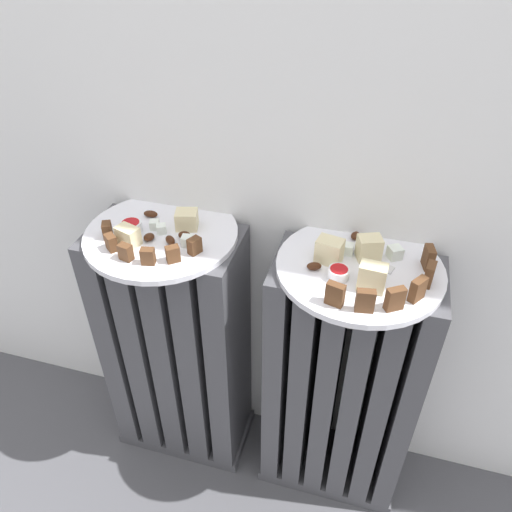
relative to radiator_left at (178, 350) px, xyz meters
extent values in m
cube|color=#47474C|center=(0.00, 0.00, -0.32)|extent=(0.34, 0.18, 0.03)
cube|color=#47474C|center=(-0.13, 0.00, 0.02)|extent=(0.05, 0.18, 0.64)
cube|color=#47474C|center=(-0.07, 0.00, 0.02)|extent=(0.05, 0.18, 0.64)
cube|color=#47474C|center=(0.00, 0.00, 0.02)|extent=(0.05, 0.18, 0.64)
cube|color=#47474C|center=(0.07, 0.00, 0.02)|extent=(0.05, 0.18, 0.64)
cube|color=#47474C|center=(0.13, 0.00, 0.02)|extent=(0.05, 0.18, 0.64)
cube|color=#47474C|center=(0.40, 0.00, -0.32)|extent=(0.34, 0.18, 0.03)
cube|color=#47474C|center=(0.26, 0.00, 0.02)|extent=(0.04, 0.18, 0.64)
cube|color=#47474C|center=(0.31, 0.00, 0.02)|extent=(0.04, 0.18, 0.64)
cube|color=#47474C|center=(0.37, 0.00, 0.02)|extent=(0.04, 0.18, 0.64)
cube|color=#47474C|center=(0.43, 0.00, 0.02)|extent=(0.04, 0.18, 0.64)
cube|color=#47474C|center=(0.48, 0.00, 0.02)|extent=(0.04, 0.18, 0.64)
cube|color=#47474C|center=(0.54, 0.00, 0.02)|extent=(0.04, 0.18, 0.64)
cylinder|color=white|center=(0.00, 0.00, 0.35)|extent=(0.31, 0.31, 0.01)
cylinder|color=white|center=(0.40, 0.00, 0.35)|extent=(0.31, 0.31, 0.01)
cube|color=#56351E|center=(-0.09, -0.04, 0.37)|extent=(0.03, 0.03, 0.03)
cube|color=#56351E|center=(-0.06, -0.08, 0.37)|extent=(0.03, 0.03, 0.03)
cube|color=#56351E|center=(-0.02, -0.10, 0.37)|extent=(0.03, 0.02, 0.03)
cube|color=#56351E|center=(0.02, -0.10, 0.37)|extent=(0.03, 0.02, 0.03)
cube|color=#56351E|center=(0.06, -0.08, 0.37)|extent=(0.03, 0.03, 0.03)
cube|color=#56351E|center=(0.09, -0.05, 0.37)|extent=(0.03, 0.03, 0.03)
cube|color=beige|center=(-0.04, -0.05, 0.37)|extent=(0.05, 0.04, 0.04)
cube|color=beige|center=(0.05, 0.03, 0.37)|extent=(0.05, 0.05, 0.04)
cube|color=white|center=(0.00, 0.00, 0.36)|extent=(0.02, 0.02, 0.02)
cube|color=white|center=(0.07, -0.03, 0.36)|extent=(0.02, 0.02, 0.02)
cube|color=white|center=(-0.02, 0.01, 0.36)|extent=(0.02, 0.02, 0.02)
ellipsoid|color=#3D1E0F|center=(0.04, -0.03, 0.36)|extent=(0.03, 0.03, 0.02)
ellipsoid|color=#3D1E0F|center=(0.06, -0.01, 0.36)|extent=(0.03, 0.02, 0.02)
ellipsoid|color=#3D1E0F|center=(-0.04, 0.05, 0.36)|extent=(0.03, 0.02, 0.01)
ellipsoid|color=#3D1E0F|center=(-0.01, -0.03, 0.36)|extent=(0.03, 0.03, 0.01)
cylinder|color=white|center=(-0.06, -0.02, 0.36)|extent=(0.04, 0.04, 0.02)
cylinder|color=#B21419|center=(-0.06, -0.02, 0.37)|extent=(0.04, 0.04, 0.01)
cube|color=#56351E|center=(0.37, -0.12, 0.37)|extent=(0.03, 0.02, 0.04)
cube|color=#56351E|center=(0.42, -0.12, 0.37)|extent=(0.03, 0.02, 0.04)
cube|color=#56351E|center=(0.46, -0.10, 0.37)|extent=(0.03, 0.03, 0.04)
cube|color=#56351E|center=(0.50, -0.07, 0.37)|extent=(0.03, 0.03, 0.04)
cube|color=#56351E|center=(0.52, -0.02, 0.37)|extent=(0.02, 0.03, 0.04)
cube|color=#56351E|center=(0.51, 0.03, 0.37)|extent=(0.02, 0.03, 0.04)
cube|color=beige|center=(0.42, -0.06, 0.38)|extent=(0.05, 0.03, 0.05)
cube|color=beige|center=(0.34, 0.00, 0.37)|extent=(0.05, 0.04, 0.05)
cube|color=beige|center=(0.41, 0.03, 0.37)|extent=(0.05, 0.05, 0.05)
cube|color=white|center=(0.37, 0.03, 0.36)|extent=(0.02, 0.02, 0.02)
cube|color=white|center=(0.46, 0.04, 0.36)|extent=(0.03, 0.03, 0.02)
ellipsoid|color=#3D1E0F|center=(0.32, -0.04, 0.36)|extent=(0.03, 0.02, 0.02)
ellipsoid|color=#3D1E0F|center=(0.38, 0.08, 0.36)|extent=(0.02, 0.03, 0.01)
cylinder|color=white|center=(0.36, -0.05, 0.36)|extent=(0.04, 0.04, 0.02)
cylinder|color=#B21419|center=(0.36, -0.05, 0.37)|extent=(0.03, 0.03, 0.01)
cube|color=silver|center=(0.43, -0.06, 0.35)|extent=(0.03, 0.07, 0.00)
cube|color=silver|center=(0.45, 0.00, 0.35)|extent=(0.03, 0.03, 0.00)
camera|label=1|loc=(0.41, -0.74, 0.92)|focal=34.73mm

